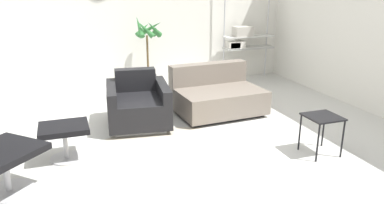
# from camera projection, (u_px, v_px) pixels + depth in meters

# --- Properties ---
(ground_plane) EXTENTS (12.00, 12.00, 0.00)m
(ground_plane) POSITION_uv_depth(u_px,v_px,m) (188.00, 155.00, 4.23)
(ground_plane) COLOR silver
(wall_back) EXTENTS (12.00, 0.09, 2.80)m
(wall_back) POSITION_uv_depth(u_px,v_px,m) (129.00, 9.00, 6.71)
(wall_back) COLOR silver
(wall_back) RESTS_ON ground_plane
(round_rug) EXTENTS (2.50, 2.50, 0.01)m
(round_rug) POSITION_uv_depth(u_px,v_px,m) (177.00, 171.00, 3.85)
(round_rug) COLOR #BCB29E
(round_rug) RESTS_ON ground_plane
(ottoman) EXTENTS (0.52, 0.44, 0.40)m
(ottoman) POSITION_uv_depth(u_px,v_px,m) (64.00, 133.00, 4.04)
(ottoman) COLOR #BCBCC1
(ottoman) RESTS_ON ground_plane
(armchair_red) EXTENTS (0.91, 1.01, 0.71)m
(armchair_red) POSITION_uv_depth(u_px,v_px,m) (138.00, 106.00, 5.06)
(armchair_red) COLOR silver
(armchair_red) RESTS_ON ground_plane
(couch_low) EXTENTS (1.28, 0.99, 0.70)m
(couch_low) POSITION_uv_depth(u_px,v_px,m) (217.00, 97.00, 5.53)
(couch_low) COLOR black
(couch_low) RESTS_ON ground_plane
(side_table) EXTENTS (0.37, 0.37, 0.45)m
(side_table) POSITION_uv_depth(u_px,v_px,m) (322.00, 121.00, 4.14)
(side_table) COLOR black
(side_table) RESTS_ON ground_plane
(potted_plant) EXTENTS (0.54, 0.59, 1.32)m
(potted_plant) POSITION_uv_depth(u_px,v_px,m) (148.00, 58.00, 6.62)
(potted_plant) COLOR #333338
(potted_plant) RESTS_ON ground_plane
(shelf_unit) EXTENTS (1.01, 0.28, 2.03)m
(shelf_unit) POSITION_uv_depth(u_px,v_px,m) (243.00, 40.00, 7.30)
(shelf_unit) COLOR #BCBCC1
(shelf_unit) RESTS_ON ground_plane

